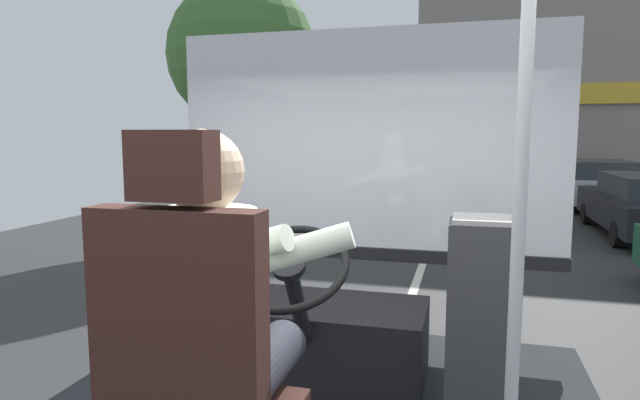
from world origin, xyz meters
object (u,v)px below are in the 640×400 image
(bus_driver, at_px, (217,309))
(parked_car_silver, at_px, (596,183))
(driver_seat, at_px, (199,394))
(steering_console, at_px, (319,337))
(fare_box, at_px, (479,325))
(handrail_pole, at_px, (521,177))

(bus_driver, xyz_separation_m, parked_car_silver, (4.29, 15.36, -0.87))
(driver_seat, xyz_separation_m, bus_driver, (0.00, 0.13, 0.21))
(driver_seat, xyz_separation_m, steering_console, (0.00, 1.32, -0.32))
(bus_driver, height_order, parked_car_silver, bus_driver)
(steering_console, xyz_separation_m, fare_box, (0.79, -0.30, 0.24))
(bus_driver, bearing_deg, steering_console, 90.00)
(handrail_pole, bearing_deg, driver_seat, -151.41)
(driver_seat, distance_m, handrail_pole, 1.18)
(driver_seat, distance_m, bus_driver, 0.25)
(driver_seat, relative_size, bus_driver, 1.50)
(fare_box, bearing_deg, parked_car_silver, 76.43)
(driver_seat, bearing_deg, steering_console, 90.00)
(driver_seat, bearing_deg, parked_car_silver, 74.53)
(bus_driver, distance_m, fare_box, 1.23)
(bus_driver, relative_size, parked_car_silver, 0.22)
(bus_driver, height_order, handrail_pole, handrail_pole)
(handrail_pole, relative_size, fare_box, 2.45)
(handrail_pole, bearing_deg, bus_driver, -158.27)
(bus_driver, bearing_deg, fare_box, 48.23)
(driver_seat, bearing_deg, fare_box, 52.08)
(driver_seat, distance_m, parked_car_silver, 16.09)
(bus_driver, distance_m, parked_car_silver, 15.97)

